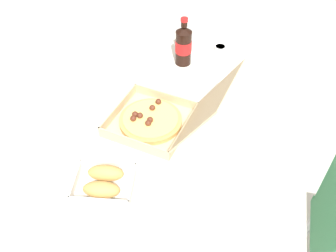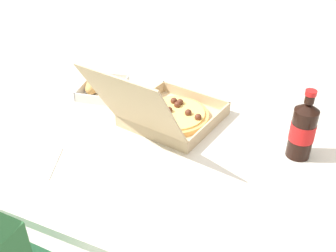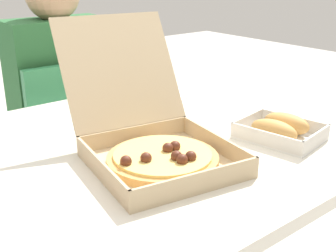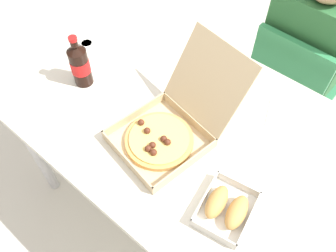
# 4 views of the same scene
# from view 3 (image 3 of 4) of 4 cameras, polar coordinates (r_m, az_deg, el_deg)

# --- Properties ---
(dining_table) EXTENTS (1.44, 0.88, 0.75)m
(dining_table) POSITION_cam_3_polar(r_m,az_deg,el_deg) (1.10, -2.69, -5.49)
(dining_table) COLOR silver
(dining_table) RESTS_ON ground_plane
(chair) EXTENTS (0.41, 0.41, 0.83)m
(chair) POSITION_cam_3_polar(r_m,az_deg,el_deg) (1.75, -13.22, -2.62)
(chair) COLOR #338451
(chair) RESTS_ON ground_plane
(diner_person) EXTENTS (0.36, 0.41, 1.15)m
(diner_person) POSITION_cam_3_polar(r_m,az_deg,el_deg) (1.74, -14.57, 4.29)
(diner_person) COLOR #333847
(diner_person) RESTS_ON ground_plane
(pizza_box_open) EXTENTS (0.35, 0.48, 0.29)m
(pizza_box_open) POSITION_cam_3_polar(r_m,az_deg,el_deg) (0.95, -1.83, -1.99)
(pizza_box_open) COLOR tan
(pizza_box_open) RESTS_ON dining_table
(bread_side_box) EXTENTS (0.18, 0.21, 0.06)m
(bread_side_box) POSITION_cam_3_polar(r_m,az_deg,el_deg) (1.10, 14.51, -0.37)
(bread_side_box) COLOR white
(bread_side_box) RESTS_ON dining_table
(paper_menu) EXTENTS (0.25, 0.22, 0.00)m
(paper_menu) POSITION_cam_3_polar(r_m,az_deg,el_deg) (1.41, -0.62, 3.89)
(paper_menu) COLOR white
(paper_menu) RESTS_ON dining_table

